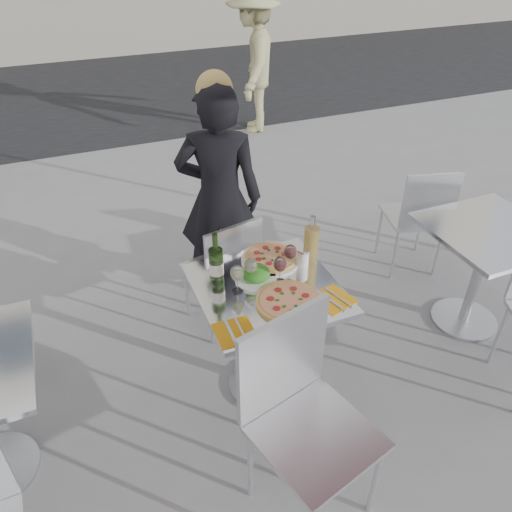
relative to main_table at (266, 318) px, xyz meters
name	(u,v)px	position (x,y,z in m)	size (l,w,h in m)	color
ground	(265,384)	(0.00, 0.00, -0.54)	(80.00, 80.00, 0.00)	slate
street_asphalt	(105,88)	(0.00, 6.50, -0.54)	(24.00, 5.00, 0.00)	black
main_table	(266,318)	(0.00, 0.00, 0.00)	(0.72, 0.72, 0.75)	#B7BABF
side_table_right	(483,257)	(1.50, 0.00, 0.00)	(0.72, 0.72, 0.75)	#B7BABF
chair_far	(226,267)	(-0.03, 0.56, -0.03)	(0.47, 0.47, 0.86)	silver
chair_near	(300,406)	(-0.12, -0.64, 0.07)	(0.58, 0.59, 1.03)	silver
side_chair_rfar	(420,213)	(1.50, 0.64, -0.01)	(0.49, 0.50, 0.89)	silver
woman_diner	(219,199)	(0.07, 0.95, 0.24)	(0.57, 0.37, 1.56)	black
pedestrian_b	(253,61)	(1.52, 3.95, 0.31)	(1.09, 0.63, 1.69)	tan
pizza_near	(289,301)	(0.05, -0.16, 0.22)	(0.33, 0.33, 0.02)	tan
pizza_far	(270,258)	(0.11, 0.22, 0.23)	(0.33, 0.33, 0.03)	white
salad_plate	(256,274)	(-0.03, 0.08, 0.25)	(0.22, 0.22, 0.09)	white
wine_bottle	(216,264)	(-0.22, 0.14, 0.32)	(0.07, 0.08, 0.29)	#31521F
carafe	(311,244)	(0.31, 0.12, 0.33)	(0.08, 0.08, 0.29)	#D4B65A
sugar_shaker	(303,258)	(0.26, 0.10, 0.26)	(0.06, 0.06, 0.11)	white
wineglass_white_a	(237,274)	(-0.15, 0.03, 0.32)	(0.07, 0.07, 0.16)	white
wineglass_white_b	(251,267)	(-0.07, 0.06, 0.32)	(0.07, 0.07, 0.16)	white
wineglass_red_a	(280,265)	(0.08, 0.02, 0.32)	(0.07, 0.07, 0.16)	white
wineglass_red_b	(290,253)	(0.18, 0.10, 0.32)	(0.07, 0.07, 0.16)	white
napkin_left	(235,332)	(-0.27, -0.25, 0.21)	(0.18, 0.20, 0.01)	#ECA314
napkin_right	(333,299)	(0.27, -0.22, 0.21)	(0.22, 0.22, 0.01)	#ECA314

